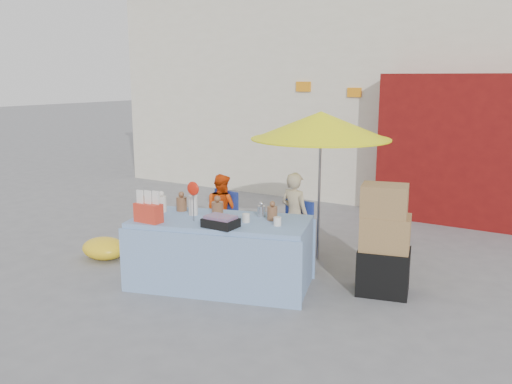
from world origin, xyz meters
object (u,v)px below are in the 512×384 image
Objects in this scene: chair_right at (290,244)px; vendor_beige at (295,216)px; chair_left at (217,231)px; box_stack at (384,244)px; umbrella at (321,126)px; market_table at (220,251)px; vendor_orange at (222,210)px.

chair_right is 0.68× the size of vendor_beige.
chair_left is 2.78m from box_stack.
chair_right is (1.25, 0.00, 0.00)m from chair_left.
chair_right is 1.58m from box_stack.
market_table is at bearing -112.34° from umbrella.
umbrella is 1.58× the size of box_stack.
vendor_orange is (-0.00, 0.13, 0.30)m from chair_left.
box_stack reaches higher than vendor_orange.
chair_left is 2.27m from umbrella.
vendor_beige is at bearing 102.20° from chair_right.
umbrella is (1.55, 0.15, 1.34)m from vendor_orange.
chair_left is at bearing 110.00° from market_table.
market_table is 2.16× the size of vendor_orange.
vendor_beige reaches higher than chair_right.
vendor_beige is (1.25, 0.13, 0.37)m from chair_left.
chair_right is at bearing -136.23° from umbrella.
box_stack reaches higher than chair_right.
chair_left is 1.31m from vendor_beige.
vendor_orange is 1.25m from vendor_beige.
vendor_orange is 2.05m from umbrella.
market_table reaches higher than vendor_orange.
vendor_orange is 0.53× the size of umbrella.
market_table is at bearing -156.02° from box_stack.
umbrella is at bearing 54.69° from chair_right.
box_stack is at bearing 179.33° from vendor_orange.
chair_left is 1.25m from chair_right.
market_table is 1.65m from vendor_orange.
chair_right is 0.39m from vendor_beige.
chair_left is 0.64× the size of box_stack.
chair_left is at bearing 17.08° from vendor_beige.
box_stack is at bearing -31.01° from umbrella.
chair_left is 1.00× the size of chair_right.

